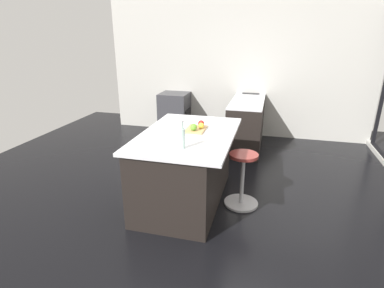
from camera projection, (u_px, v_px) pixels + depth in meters
The scene contains 11 objects.
ground_plane at pixel (203, 202), 4.07m from camera, with size 8.09×8.09×0.00m, color black.
interior_partition_left at pixel (237, 68), 6.41m from camera, with size 0.12×5.52×2.84m.
sink_cabinet at pixel (249, 117), 6.34m from camera, with size 2.52×0.60×1.21m.
oven_range at pixel (175, 113), 6.73m from camera, with size 0.60×0.61×0.90m.
kitchen_island at pixel (185, 167), 3.98m from camera, with size 1.73×1.14×0.94m.
stool_by_window at pixel (242, 181), 3.90m from camera, with size 0.44×0.44×0.71m.
cutting_board at pixel (196, 129), 3.92m from camera, with size 0.36×0.24×0.02m, color tan.
apple_green at pixel (194, 127), 3.82m from camera, with size 0.09×0.09×0.09m, color #609E2D.
apple_red at pixel (201, 123), 3.99m from camera, with size 0.08×0.08×0.08m, color red.
apple_yellow at pixel (201, 126), 3.91m from camera, with size 0.08×0.08×0.08m, color gold.
water_bottle at pixel (182, 138), 3.26m from camera, with size 0.06×0.06×0.31m.
Camera 1 is at (3.48, 0.77, 2.11)m, focal length 28.61 mm.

